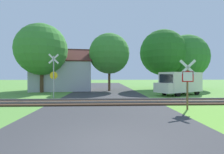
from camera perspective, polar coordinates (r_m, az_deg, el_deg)
ground_plane at (r=4.83m, az=-1.65°, el=-22.61°), size 160.00×160.00×0.00m
road_asphalt at (r=6.72m, az=-1.89°, el=-15.91°), size 7.56×80.00×0.01m
rail_track at (r=12.32m, az=-2.15°, el=-8.16°), size 60.00×2.60×0.22m
stop_sign_near at (r=10.55m, az=23.44°, el=-1.02°), size 0.86×0.23×2.79m
crossing_sign_far at (r=15.79m, az=-18.52°, el=1.18°), size 0.87×0.19×3.79m
house at (r=23.66m, az=-15.93°, el=0.71°), size 8.16×6.23×5.45m
tree_right at (r=25.75m, az=16.24°, el=7.67°), size 6.38×6.38×8.36m
tree_left at (r=21.63m, az=-22.01°, el=8.31°), size 5.83×5.83×7.80m
tree_center at (r=22.24m, az=-0.91°, el=7.64°), size 5.11×5.11×7.26m
tree_far at (r=27.61m, az=22.99°, el=6.04°), size 6.36×6.36×7.81m
mail_truck at (r=18.38m, az=21.21°, el=-1.67°), size 5.19×3.96×2.24m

